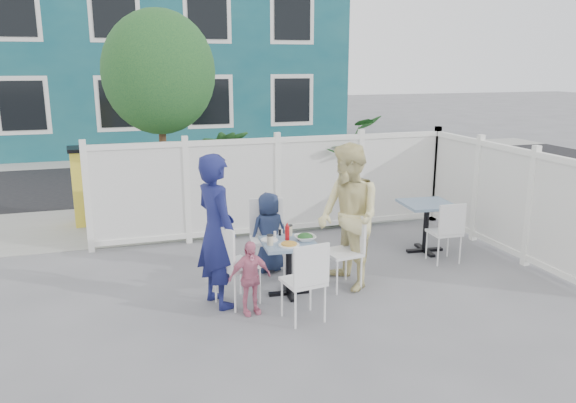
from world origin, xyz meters
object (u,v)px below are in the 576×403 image
object	(u,v)px
toddler	(250,278)
main_table	(289,254)
spare_table	(427,214)
utility_cabinet	(94,187)
boy	(269,232)
chair_near	(307,276)
chair_left	(231,259)
woman	(349,217)
chair_back	(267,231)
man	(217,231)
chair_right	(348,245)

from	to	relation	value
toddler	main_table	bearing A→B (deg)	25.03
spare_table	utility_cabinet	bearing A→B (deg)	146.88
boy	main_table	bearing A→B (deg)	79.81
utility_cabinet	main_table	world-z (taller)	utility_cabinet
chair_near	chair_left	bearing A→B (deg)	126.86
utility_cabinet	woman	xyz separation A→B (m)	(3.08, -3.97, 0.26)
spare_table	chair_near	size ratio (longest dim) A/B	0.85
chair_left	toddler	bearing A→B (deg)	4.07
spare_table	toddler	xyz separation A→B (m)	(-3.00, -1.30, -0.16)
main_table	boy	distance (m)	0.86
chair_back	chair_near	xyz separation A→B (m)	(0.00, -1.59, -0.05)
chair_back	man	world-z (taller)	man
utility_cabinet	chair_right	bearing A→B (deg)	-56.78
main_table	boy	world-z (taller)	boy
utility_cabinet	man	size ratio (longest dim) A/B	0.73
man	chair_right	bearing A→B (deg)	-106.91
chair_back	chair_left	bearing A→B (deg)	63.00
utility_cabinet	toddler	size ratio (longest dim) A/B	1.52
chair_right	man	size ratio (longest dim) A/B	0.53
utility_cabinet	chair_near	bearing A→B (deg)	-69.29
toddler	chair_right	bearing A→B (deg)	8.27
spare_table	woman	size ratio (longest dim) A/B	0.43
chair_right	chair_near	world-z (taller)	chair_right
chair_left	chair_back	distance (m)	1.14
chair_left	woman	xyz separation A→B (m)	(1.50, 0.13, 0.34)
chair_left	toddler	size ratio (longest dim) A/B	1.15
spare_table	toddler	size ratio (longest dim) A/B	0.91
chair_right	man	bearing A→B (deg)	83.60
chair_right	boy	xyz separation A→B (m)	(-0.79, 0.83, -0.00)
chair_back	toddler	distance (m)	1.31
chair_right	utility_cabinet	bearing A→B (deg)	29.92
main_table	spare_table	world-z (taller)	spare_table
utility_cabinet	spare_table	xyz separation A→B (m)	(4.72, -3.08, -0.07)
chair_left	chair_near	size ratio (longest dim) A/B	1.07
spare_table	woman	bearing A→B (deg)	-151.51
toddler	man	bearing A→B (deg)	120.44
utility_cabinet	chair_right	xyz separation A→B (m)	(3.08, -3.97, -0.10)
chair_left	chair_near	bearing A→B (deg)	20.53
man	boy	size ratio (longest dim) A/B	1.65
main_table	chair_back	bearing A→B (deg)	93.38
chair_near	boy	distance (m)	1.64
utility_cabinet	chair_right	world-z (taller)	utility_cabinet
chair_back	woman	xyz separation A→B (m)	(0.82, -0.79, 0.33)
utility_cabinet	man	world-z (taller)	man
main_table	woman	world-z (taller)	woman
chair_left	utility_cabinet	bearing A→B (deg)	176.38
man	spare_table	bearing A→B (deg)	-92.51
utility_cabinet	woman	size ratio (longest dim) A/B	0.71
main_table	chair_near	world-z (taller)	chair_near
chair_left	woman	distance (m)	1.55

